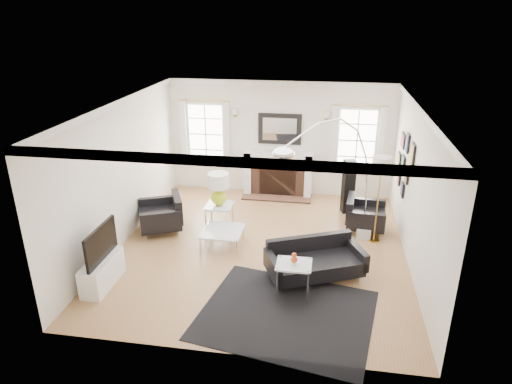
% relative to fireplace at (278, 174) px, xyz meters
% --- Properties ---
extents(floor, '(6.00, 6.00, 0.00)m').
position_rel_fireplace_xyz_m(floor, '(0.00, -2.79, -0.54)').
color(floor, '#9F6F42').
rests_on(floor, ground).
extents(back_wall, '(5.50, 0.04, 2.80)m').
position_rel_fireplace_xyz_m(back_wall, '(0.00, 0.21, 0.86)').
color(back_wall, white).
rests_on(back_wall, floor).
extents(front_wall, '(5.50, 0.04, 2.80)m').
position_rel_fireplace_xyz_m(front_wall, '(0.00, -5.79, 0.86)').
color(front_wall, white).
rests_on(front_wall, floor).
extents(left_wall, '(0.04, 6.00, 2.80)m').
position_rel_fireplace_xyz_m(left_wall, '(-2.75, -2.79, 0.86)').
color(left_wall, white).
rests_on(left_wall, floor).
extents(right_wall, '(0.04, 6.00, 2.80)m').
position_rel_fireplace_xyz_m(right_wall, '(2.75, -2.79, 0.86)').
color(right_wall, white).
rests_on(right_wall, floor).
extents(ceiling, '(5.50, 6.00, 0.02)m').
position_rel_fireplace_xyz_m(ceiling, '(0.00, -2.79, 2.26)').
color(ceiling, white).
rests_on(ceiling, back_wall).
extents(crown_molding, '(5.50, 6.00, 0.12)m').
position_rel_fireplace_xyz_m(crown_molding, '(0.00, -2.79, 2.20)').
color(crown_molding, white).
rests_on(crown_molding, back_wall).
extents(fireplace, '(1.70, 0.69, 1.11)m').
position_rel_fireplace_xyz_m(fireplace, '(0.00, 0.00, 0.00)').
color(fireplace, white).
rests_on(fireplace, floor).
extents(mantel_mirror, '(1.05, 0.07, 0.75)m').
position_rel_fireplace_xyz_m(mantel_mirror, '(0.00, 0.16, 1.11)').
color(mantel_mirror, black).
rests_on(mantel_mirror, back_wall).
extents(window_left, '(1.24, 0.15, 1.62)m').
position_rel_fireplace_xyz_m(window_left, '(-1.85, 0.16, 0.92)').
color(window_left, white).
rests_on(window_left, back_wall).
extents(window_right, '(1.24, 0.15, 1.62)m').
position_rel_fireplace_xyz_m(window_right, '(1.85, 0.16, 0.92)').
color(window_right, white).
rests_on(window_right, back_wall).
extents(gallery_wall, '(0.04, 1.73, 1.29)m').
position_rel_fireplace_xyz_m(gallery_wall, '(2.72, -1.50, 0.99)').
color(gallery_wall, black).
rests_on(gallery_wall, right_wall).
extents(tv_unit, '(0.35, 1.00, 1.09)m').
position_rel_fireplace_xyz_m(tv_unit, '(-2.44, -4.49, -0.21)').
color(tv_unit, white).
rests_on(tv_unit, floor).
extents(area_rug, '(2.89, 2.55, 0.01)m').
position_rel_fireplace_xyz_m(area_rug, '(0.70, -4.81, -0.54)').
color(area_rug, black).
rests_on(area_rug, floor).
extents(sofa, '(1.82, 1.36, 0.54)m').
position_rel_fireplace_xyz_m(sofa, '(1.05, -3.64, -0.25)').
color(sofa, black).
rests_on(sofa, floor).
extents(armchair_left, '(1.14, 1.20, 0.64)m').
position_rel_fireplace_xyz_m(armchair_left, '(-2.14, -2.37, -0.19)').
color(armchair_left, black).
rests_on(armchair_left, floor).
extents(armchair_right, '(0.86, 0.94, 0.59)m').
position_rel_fireplace_xyz_m(armchair_right, '(2.00, -1.67, -0.21)').
color(armchair_right, black).
rests_on(armchair_right, floor).
extents(coffee_table, '(0.78, 0.78, 0.35)m').
position_rel_fireplace_xyz_m(coffee_table, '(-0.76, -2.85, -0.23)').
color(coffee_table, silver).
rests_on(coffee_table, floor).
extents(side_table_left, '(0.54, 0.54, 0.60)m').
position_rel_fireplace_xyz_m(side_table_left, '(-0.97, -2.21, -0.05)').
color(side_table_left, silver).
rests_on(side_table_left, floor).
extents(nesting_table, '(0.56, 0.47, 0.62)m').
position_rel_fireplace_xyz_m(nesting_table, '(0.75, -4.32, -0.05)').
color(nesting_table, silver).
rests_on(nesting_table, floor).
extents(gourd_lamp, '(0.43, 0.43, 0.69)m').
position_rel_fireplace_xyz_m(gourd_lamp, '(-0.97, -2.21, 0.45)').
color(gourd_lamp, '#B9CE19').
rests_on(gourd_lamp, side_table_left).
extents(orange_vase, '(0.11, 0.11, 0.17)m').
position_rel_fireplace_xyz_m(orange_vase, '(0.75, -4.32, 0.17)').
color(orange_vase, '#D8431B').
rests_on(orange_vase, nesting_table).
extents(arc_floor_lamp, '(1.88, 1.74, 2.66)m').
position_rel_fireplace_xyz_m(arc_floor_lamp, '(1.21, -2.62, 0.90)').
color(arc_floor_lamp, silver).
rests_on(arc_floor_lamp, floor).
extents(stick_floor_lamp, '(0.36, 0.36, 1.77)m').
position_rel_fireplace_xyz_m(stick_floor_lamp, '(2.20, -2.14, 0.99)').
color(stick_floor_lamp, '#B89740').
rests_on(stick_floor_lamp, floor).
extents(speaker_tower, '(0.31, 0.31, 1.23)m').
position_rel_fireplace_xyz_m(speaker_tower, '(1.69, -0.77, 0.08)').
color(speaker_tower, black).
rests_on(speaker_tower, floor).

